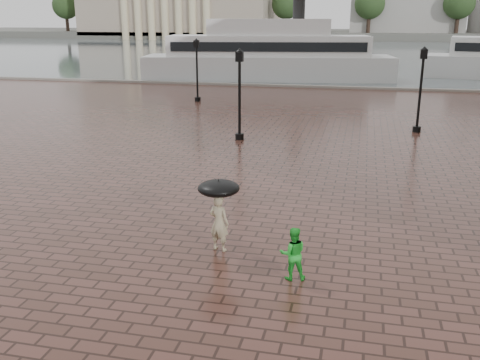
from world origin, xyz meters
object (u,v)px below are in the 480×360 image
at_px(adult_pedestrian, 219,223).
at_px(ferry_near, 268,55).
at_px(street_lamps, 339,80).
at_px(child_pedestrian, 293,253).

xyz_separation_m(adult_pedestrian, ferry_near, (-6.04, 40.89, 1.64)).
height_order(street_lamps, ferry_near, ferry_near).
distance_m(child_pedestrian, ferry_near, 42.90).
xyz_separation_m(child_pedestrian, ferry_near, (-8.16, 42.08, 1.76)).
height_order(child_pedestrian, ferry_near, ferry_near).
bearing_deg(street_lamps, adult_pedestrian, -95.30).
bearing_deg(street_lamps, ferry_near, 111.75).
xyz_separation_m(street_lamps, child_pedestrian, (0.19, -22.10, -1.67)).
height_order(adult_pedestrian, ferry_near, ferry_near).
bearing_deg(ferry_near, adult_pedestrian, -91.44).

